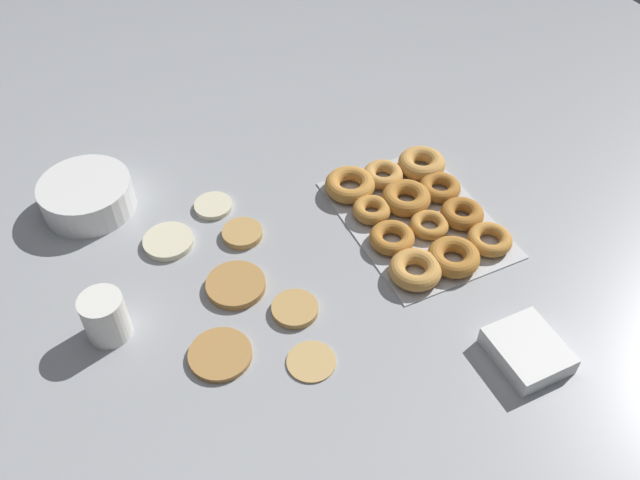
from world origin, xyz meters
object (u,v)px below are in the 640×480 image
pancake_0 (168,241)px  pancake_4 (311,361)px  batter_bowl (87,196)px  pancake_2 (220,355)px  donut_tray (415,212)px  pancake_6 (242,233)px  pancake_1 (296,308)px  pancake_5 (236,285)px  container_stack (527,351)px  pancake_3 (213,206)px  paper_cup (105,317)px

pancake_0 → pancake_4: pancake_0 is taller
pancake_4 → batter_bowl: (0.58, 0.27, 0.03)m
pancake_2 → donut_tray: donut_tray is taller
pancake_0 → donut_tray: 0.53m
pancake_0 → pancake_6: 0.15m
pancake_1 → pancake_5: size_ratio=0.76×
pancake_1 → container_stack: (-0.28, -0.33, 0.01)m
pancake_3 → batter_bowl: (0.12, 0.25, 0.03)m
pancake_3 → pancake_4: 0.46m
donut_tray → batter_bowl: 0.72m
pancake_6 → batter_bowl: size_ratio=0.43×
pancake_3 → pancake_6: (-0.11, -0.03, 0.00)m
donut_tray → batter_bowl: (0.34, 0.63, 0.02)m
pancake_4 → container_stack: (-0.16, -0.35, 0.02)m
pancake_0 → pancake_2: bearing=-179.7°
pancake_3 → donut_tray: size_ratio=0.21×
batter_bowl → pancake_0: bearing=-145.7°
pancake_3 → pancake_5: 0.24m
pancake_0 → pancake_3: 0.14m
pancake_4 → pancake_2: bearing=59.9°
donut_tray → container_stack: 0.40m
pancake_2 → pancake_5: size_ratio=0.98×
pancake_0 → container_stack: bearing=-138.0°
pancake_3 → pancake_6: bearing=-166.5°
batter_bowl → container_stack: size_ratio=1.48×
pancake_2 → container_stack: size_ratio=0.86×
pancake_6 → paper_cup: (-0.13, 0.31, 0.04)m
pancake_0 → pancake_6: (-0.05, -0.15, 0.00)m
pancake_2 → batter_bowl: bearing=14.2°
pancake_4 → pancake_1: bearing=-11.6°
container_stack → paper_cup: bearing=60.4°
pancake_5 → batter_bowl: 0.41m
pancake_1 → donut_tray: donut_tray is taller
pancake_2 → pancake_5: (0.14, -0.08, 0.00)m
donut_tray → paper_cup: bearing=91.7°
donut_tray → pancake_3: bearing=60.2°
pancake_6 → container_stack: (-0.51, -0.35, 0.01)m
pancake_1 → paper_cup: bearing=73.0°
pancake_0 → donut_tray: donut_tray is taller
pancake_4 → pancake_6: bearing=-0.5°
pancake_3 → batter_bowl: batter_bowl is taller
batter_bowl → donut_tray: bearing=-118.2°
pancake_1 → pancake_4: 0.12m
pancake_0 → paper_cup: 0.24m
pancake_1 → pancake_5: pancake_5 is taller
paper_cup → pancake_6: bearing=-67.3°
pancake_0 → batter_bowl: size_ratio=0.53×
pancake_0 → paper_cup: paper_cup is taller
pancake_2 → pancake_6: size_ratio=1.35×
pancake_5 → paper_cup: size_ratio=1.23×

